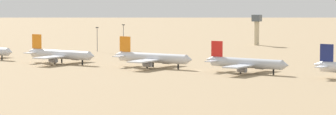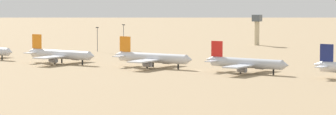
% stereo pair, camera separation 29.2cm
% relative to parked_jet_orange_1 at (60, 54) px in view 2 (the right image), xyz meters
% --- Properties ---
extents(ground, '(4000.00, 4000.00, 0.00)m').
position_rel_parked_jet_orange_1_xyz_m(ground, '(73.36, 1.63, -4.57)').
color(ground, '#9E8460').
extents(parked_jet_orange_1, '(42.24, 35.64, 13.95)m').
position_rel_parked_jet_orange_1_xyz_m(parked_jet_orange_1, '(0.00, 0.00, 0.00)').
color(parked_jet_orange_1, silver).
rests_on(parked_jet_orange_1, ground).
extents(parked_jet_orange_2, '(42.79, 35.98, 14.14)m').
position_rel_parked_jet_orange_1_xyz_m(parked_jet_orange_2, '(49.71, 3.07, 0.06)').
color(parked_jet_orange_2, silver).
rests_on(parked_jet_orange_2, ground).
extents(parked_jet_red_3, '(41.06, 34.69, 13.56)m').
position_rel_parked_jet_orange_1_xyz_m(parked_jet_red_3, '(97.33, 1.15, -0.13)').
color(parked_jet_red_3, silver).
rests_on(parked_jet_red_3, ground).
extents(control_tower, '(5.20, 5.20, 19.46)m').
position_rel_parked_jet_orange_1_xyz_m(control_tower, '(36.16, 164.61, 7.17)').
color(control_tower, '#C6B793').
rests_on(control_tower, ground).
extents(light_pole_west, '(1.80, 0.50, 14.17)m').
position_rel_parked_jet_orange_1_xyz_m(light_pole_west, '(-25.00, 72.15, 3.70)').
color(light_pole_west, '#59595E').
rests_on(light_pole_west, ground).
extents(light_pole_mid, '(1.80, 0.50, 15.02)m').
position_rel_parked_jet_orange_1_xyz_m(light_pole_mid, '(-19.80, 92.76, 4.14)').
color(light_pole_mid, '#59595E').
rests_on(light_pole_mid, ground).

